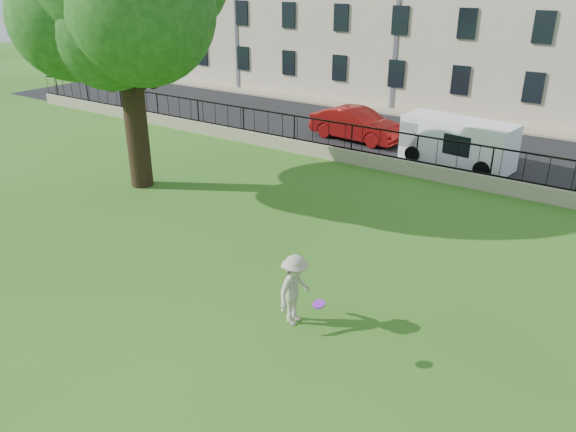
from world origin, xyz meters
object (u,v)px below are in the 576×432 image
Objects in this scene: red_sedan at (357,125)px; white_van at (458,142)px; man at (295,290)px; frisbee at (319,304)px.

red_sedan is 5.49m from white_van.
white_van is (-0.96, 13.99, 0.11)m from man.
frisbee is 15.05m from white_van.
white_van reaches higher than red_sedan.
white_van is at bearing -94.75° from red_sedan.
man is 14.02m from white_van.
frisbee is 0.06× the size of white_van.
white_van is at bearing 98.27° from frisbee.
frisbee is at bearing -73.86° from white_van.
man is at bearing 143.30° from frisbee.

